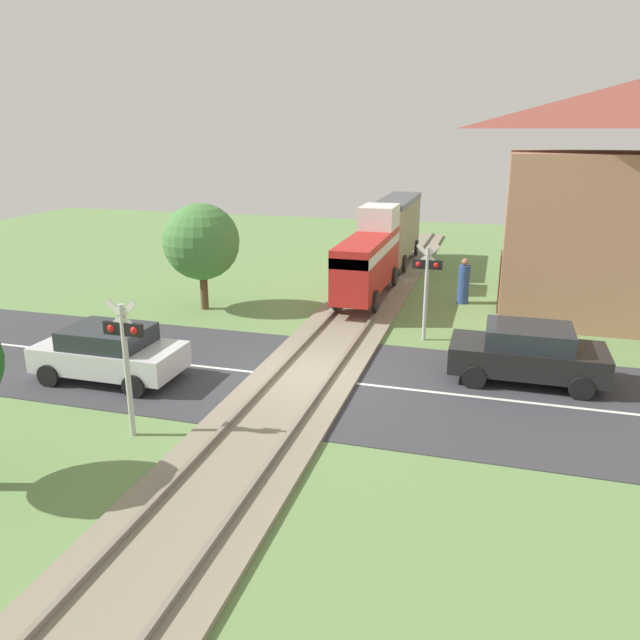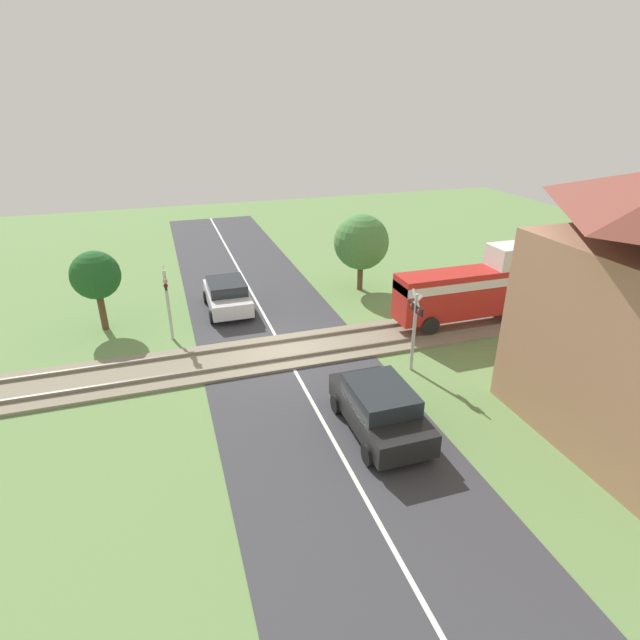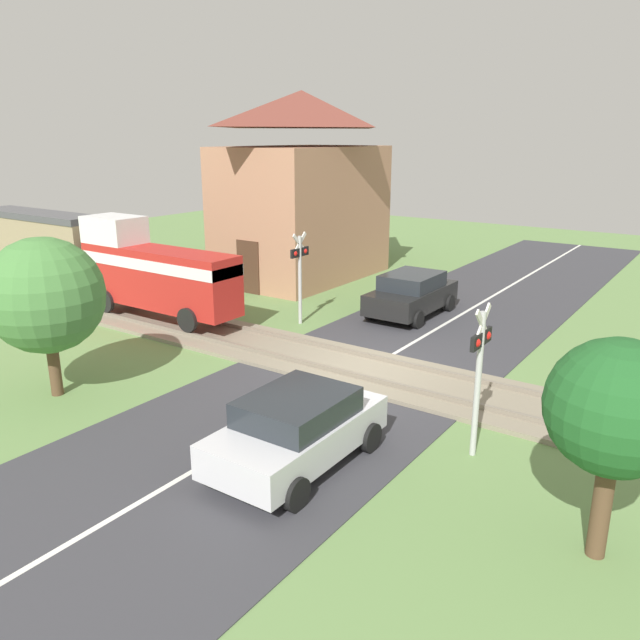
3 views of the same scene
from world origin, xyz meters
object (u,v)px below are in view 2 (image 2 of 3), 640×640
Objects in this scene: crossing_signal_west_approach at (167,294)px; pedestrian_by_station at (539,342)px; car_near_crossing at (227,295)px; crossing_signal_east_approach at (415,320)px; car_far_side at (380,408)px; train at (536,277)px.

crossing_signal_west_approach is 1.77× the size of pedestrian_by_station.
pedestrian_by_station is (8.39, 10.21, 0.02)m from car_near_crossing.
crossing_signal_east_approach is at bearing -100.59° from pedestrian_by_station.
car_near_crossing is at bearing -164.62° from car_far_side.
crossing_signal_west_approach is at bearing -99.68° from train.
car_near_crossing is 2.20× the size of pedestrian_by_station.
train is 3.37× the size of car_near_crossing.
car_near_crossing is at bearing -110.97° from train.
car_near_crossing is 1.24× the size of crossing_signal_west_approach.
pedestrian_by_station reaches higher than car_near_crossing.
crossing_signal_east_approach is (5.24, 8.09, 0.00)m from crossing_signal_west_approach.
crossing_signal_east_approach is (7.51, 5.49, 1.19)m from car_near_crossing.
car_far_side is at bearing -60.55° from train.
car_far_side is 4.11m from crossing_signal_east_approach.
train reaches higher than pedestrian_by_station.
train is at bearing 119.45° from car_far_side.
train is 13.71m from car_near_crossing.
pedestrian_by_station is at bearing 105.79° from car_far_side.
pedestrian_by_station is (-2.07, 7.33, -0.01)m from car_far_side.
train is 4.19× the size of crossing_signal_west_approach.
crossing_signal_west_approach and crossing_signal_east_approach have the same top height.
car_far_side is 1.28× the size of crossing_signal_east_approach.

